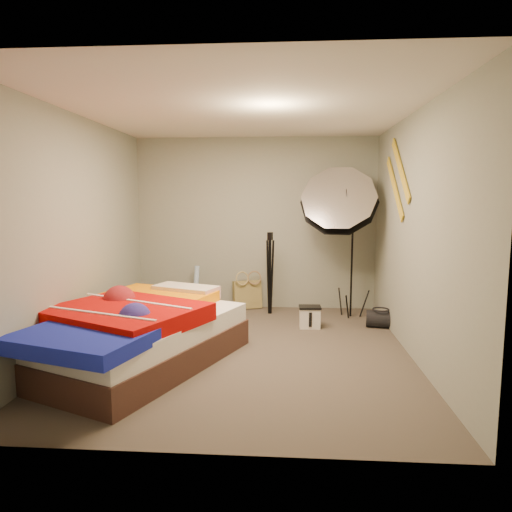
# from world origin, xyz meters

# --- Properties ---
(floor) EXTENTS (4.00, 4.00, 0.00)m
(floor) POSITION_xyz_m (0.00, 0.00, 0.00)
(floor) COLOR brown
(floor) RESTS_ON ground
(ceiling) EXTENTS (4.00, 4.00, 0.00)m
(ceiling) POSITION_xyz_m (0.00, 0.00, 2.50)
(ceiling) COLOR silver
(ceiling) RESTS_ON wall_back
(wall_back) EXTENTS (3.50, 0.00, 3.50)m
(wall_back) POSITION_xyz_m (0.00, 2.00, 1.25)
(wall_back) COLOR gray
(wall_back) RESTS_ON floor
(wall_front) EXTENTS (3.50, 0.00, 3.50)m
(wall_front) POSITION_xyz_m (0.00, -2.00, 1.25)
(wall_front) COLOR gray
(wall_front) RESTS_ON floor
(wall_left) EXTENTS (0.00, 4.00, 4.00)m
(wall_left) POSITION_xyz_m (-1.75, 0.00, 1.25)
(wall_left) COLOR gray
(wall_left) RESTS_ON floor
(wall_right) EXTENTS (0.00, 4.00, 4.00)m
(wall_right) POSITION_xyz_m (1.75, 0.00, 1.25)
(wall_right) COLOR gray
(wall_right) RESTS_ON floor
(tote_bag) EXTENTS (0.45, 0.31, 0.43)m
(tote_bag) POSITION_xyz_m (-0.12, 1.90, 0.21)
(tote_bag) COLOR tan
(tote_bag) RESTS_ON floor
(wrapping_roll) EXTENTS (0.11, 0.20, 0.65)m
(wrapping_roll) POSITION_xyz_m (-0.86, 1.78, 0.32)
(wrapping_roll) COLOR #5798D9
(wrapping_roll) RESTS_ON floor
(camera_case) EXTENTS (0.26, 0.19, 0.25)m
(camera_case) POSITION_xyz_m (0.76, 0.93, 0.13)
(camera_case) COLOR silver
(camera_case) RESTS_ON floor
(duffel_bag) EXTENTS (0.38, 0.27, 0.21)m
(duffel_bag) POSITION_xyz_m (1.65, 1.01, 0.11)
(duffel_bag) COLOR black
(duffel_bag) RESTS_ON floor
(wall_stripe_upper) EXTENTS (0.02, 0.91, 0.78)m
(wall_stripe_upper) POSITION_xyz_m (1.73, 0.60, 1.95)
(wall_stripe_upper) COLOR gold
(wall_stripe_upper) RESTS_ON wall_right
(wall_stripe_lower) EXTENTS (0.02, 0.91, 0.78)m
(wall_stripe_lower) POSITION_xyz_m (1.73, 0.85, 1.75)
(wall_stripe_lower) COLOR gold
(wall_stripe_lower) RESTS_ON wall_right
(bed) EXTENTS (2.18, 2.62, 0.62)m
(bed) POSITION_xyz_m (-1.05, -0.43, 0.31)
(bed) COLOR #482B22
(bed) RESTS_ON floor
(photo_umbrella) EXTENTS (1.34, 1.05, 2.17)m
(photo_umbrella) POSITION_xyz_m (1.15, 1.45, 1.55)
(photo_umbrella) COLOR black
(photo_umbrella) RESTS_ON floor
(camera_tripod) EXTENTS (0.08, 0.08, 1.15)m
(camera_tripod) POSITION_xyz_m (0.23, 1.62, 0.66)
(camera_tripod) COLOR black
(camera_tripod) RESTS_ON floor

